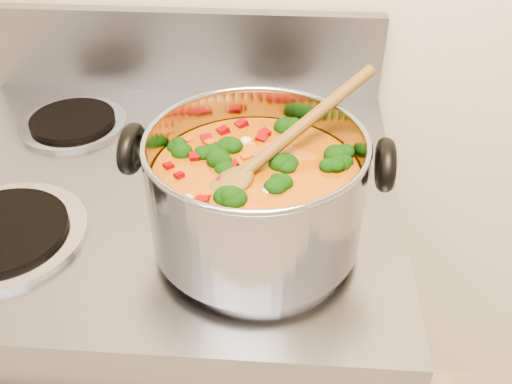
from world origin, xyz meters
TOP-DOWN VIEW (x-y plane):
  - electric_range at (0.04, 1.16)m, footprint 0.76×0.69m
  - stockpot at (0.21, 1.02)m, footprint 0.34×0.28m
  - wooden_spoon at (0.23, 1.04)m, footprint 0.23×0.23m
  - cooktop_crumbs at (0.31, 1.21)m, footprint 0.03×0.02m

SIDE VIEW (x-z plane):
  - electric_range at x=0.04m, z-range -0.07..1.01m
  - cooktop_crumbs at x=0.31m, z-range 0.92..0.93m
  - stockpot at x=0.21m, z-range 0.92..1.09m
  - wooden_spoon at x=0.23m, z-range 1.01..1.11m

